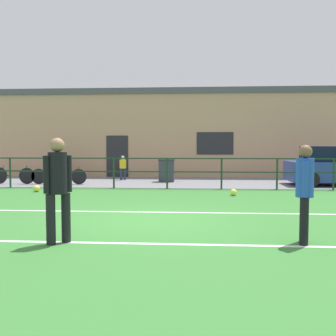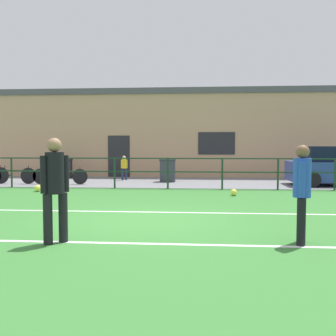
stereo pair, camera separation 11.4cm
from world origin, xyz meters
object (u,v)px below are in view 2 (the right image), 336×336
spectator_child (124,166)px  trash_bin_0 (65,169)px  bicycle_parked_0 (60,176)px  player_striker (302,188)px  bicycle_parked_2 (11,175)px  soccer_ball_match (38,188)px  trash_bin_1 (168,170)px  soccer_ball_spare (234,192)px  player_goalkeeper (55,184)px

spectator_child → trash_bin_0: size_ratio=1.18×
spectator_child → bicycle_parked_0: spectator_child is taller
player_striker → spectator_child: 12.22m
bicycle_parked_2 → spectator_child: bearing=25.7°
soccer_ball_match → trash_bin_1: (4.24, 3.83, 0.40)m
soccer_ball_match → bicycle_parked_2: size_ratio=0.11×
soccer_ball_spare → trash_bin_0: 9.44m
trash_bin_0 → trash_bin_1: 5.22m
soccer_ball_match → trash_bin_1: 5.72m
trash_bin_1 → trash_bin_0: bearing=165.7°
bicycle_parked_2 → trash_bin_1: 6.57m
spectator_child → bicycle_parked_0: (-2.27, -2.10, -0.30)m
player_striker → soccer_ball_spare: 6.08m
trash_bin_1 → player_goalkeeper: bearing=-95.3°
player_goalkeeper → trash_bin_0: (-4.08, 11.95, -0.49)m
soccer_ball_spare → bicycle_parked_2: bearing=161.4°
player_goalkeeper → soccer_ball_spare: player_goalkeeper is taller
spectator_child → bicycle_parked_0: 3.11m
spectator_child → trash_bin_0: 3.05m
player_striker → soccer_ball_spare: (-0.55, 6.00, -0.81)m
player_goalkeeper → soccer_ball_match: (-3.25, 6.84, -0.86)m
soccer_ball_spare → spectator_child: size_ratio=0.19×
player_goalkeeper → spectator_child: 11.43m
bicycle_parked_2 → trash_bin_1: (6.42, 1.39, 0.15)m
trash_bin_1 → bicycle_parked_2: bearing=-167.8°
player_goalkeeper → trash_bin_1: 10.72m
player_goalkeeper → trash_bin_1: size_ratio=1.74×
soccer_ball_match → spectator_child: size_ratio=0.21×
player_goalkeeper → bicycle_parked_0: player_goalkeeper is taller
soccer_ball_match → trash_bin_1: trash_bin_1 is taller
player_goalkeeper → bicycle_parked_0: size_ratio=0.75×
soccer_ball_spare → bicycle_parked_0: (-6.81, 3.00, 0.24)m
spectator_child → bicycle_parked_2: spectator_child is taller
player_striker → bicycle_parked_2: player_striker is taller
player_striker → trash_bin_1: (-3.03, 10.39, -0.40)m
player_striker → spectator_child: player_striker is taller
soccer_ball_spare → trash_bin_0: bearing=143.0°
bicycle_parked_0 → player_striker: bearing=-50.7°
soccer_ball_spare → spectator_child: bearing=131.7°
soccer_ball_spare → bicycle_parked_2: (-8.90, 3.00, 0.26)m
spectator_child → bicycle_parked_2: (-4.36, -2.10, -0.29)m
spectator_child → trash_bin_1: size_ratio=1.13×
soccer_ball_match → bicycle_parked_0: bicycle_parked_0 is taller
spectator_child → trash_bin_1: spectator_child is taller
player_striker → bicycle_parked_0: 11.64m
bicycle_parked_0 → bicycle_parked_2: bearing=180.0°
soccer_ball_spare → player_striker: bearing=-84.7°
soccer_ball_match → trash_bin_0: (-0.82, 5.11, 0.38)m
soccer_ball_spare → trash_bin_0: trash_bin_0 is taller
bicycle_parked_0 → spectator_child: bearing=42.8°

